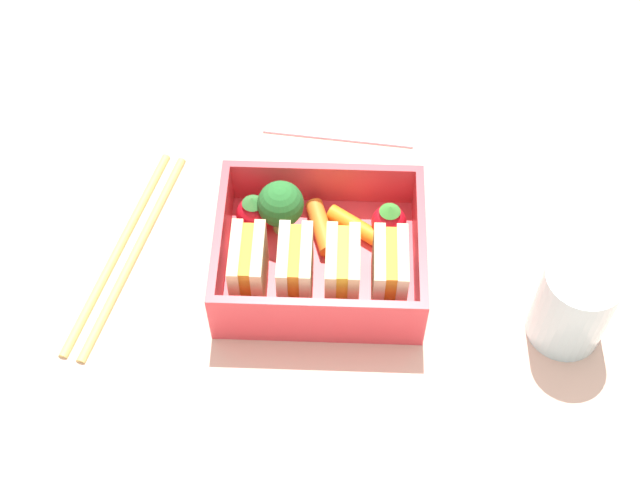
% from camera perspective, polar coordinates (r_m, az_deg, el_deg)
% --- Properties ---
extents(ground_plane, '(1.20, 1.20, 0.02)m').
position_cam_1_polar(ground_plane, '(0.68, -0.00, -1.77)').
color(ground_plane, beige).
extents(bento_tray, '(0.15, 0.13, 0.01)m').
position_cam_1_polar(bento_tray, '(0.67, -0.00, -1.02)').
color(bento_tray, '#E03B45').
rests_on(bento_tray, ground_plane).
extents(bento_rim, '(0.15, 0.13, 0.04)m').
position_cam_1_polar(bento_rim, '(0.65, -0.00, 0.21)').
color(bento_rim, '#E03B45').
rests_on(bento_rim, bento_tray).
extents(sandwich_left, '(0.02, 0.05, 0.05)m').
position_cam_1_polar(sandwich_left, '(0.63, 4.46, -1.43)').
color(sandwich_left, beige).
rests_on(sandwich_left, bento_tray).
extents(sandwich_center_left, '(0.02, 0.05, 0.05)m').
position_cam_1_polar(sandwich_center_left, '(0.63, 1.44, -1.34)').
color(sandwich_center_left, beige).
rests_on(sandwich_center_left, bento_tray).
extents(sandwich_center, '(0.02, 0.05, 0.05)m').
position_cam_1_polar(sandwich_center, '(0.63, -1.59, -1.25)').
color(sandwich_center, beige).
rests_on(sandwich_center, bento_tray).
extents(sandwich_center_right, '(0.02, 0.05, 0.05)m').
position_cam_1_polar(sandwich_center_right, '(0.63, -4.60, -1.16)').
color(sandwich_center_right, beige).
rests_on(sandwich_center_right, bento_tray).
extents(strawberry_left, '(0.03, 0.03, 0.03)m').
position_cam_1_polar(strawberry_left, '(0.67, 4.43, 1.80)').
color(strawberry_left, red).
rests_on(strawberry_left, bento_tray).
extents(carrot_stick_left, '(0.05, 0.04, 0.01)m').
position_cam_1_polar(carrot_stick_left, '(0.67, 2.53, 1.33)').
color(carrot_stick_left, orange).
rests_on(carrot_stick_left, bento_tray).
extents(carrot_stick_far_left, '(0.03, 0.05, 0.01)m').
position_cam_1_polar(carrot_stick_far_left, '(0.67, 0.31, 1.40)').
color(carrot_stick_far_left, orange).
rests_on(carrot_stick_far_left, bento_tray).
extents(broccoli_floret, '(0.03, 0.03, 0.05)m').
position_cam_1_polar(broccoli_floret, '(0.66, -2.53, 2.81)').
color(broccoli_floret, '#80CA6C').
rests_on(broccoli_floret, bento_tray).
extents(strawberry_far_left, '(0.03, 0.03, 0.03)m').
position_cam_1_polar(strawberry_far_left, '(0.67, -4.27, 2.31)').
color(strawberry_far_left, red).
rests_on(strawberry_far_left, bento_tray).
extents(chopstick_pair, '(0.07, 0.19, 0.01)m').
position_cam_1_polar(chopstick_pair, '(0.70, -12.30, -0.01)').
color(chopstick_pair, tan).
rests_on(chopstick_pair, ground_plane).
extents(drinking_glass, '(0.05, 0.05, 0.07)m').
position_cam_1_polar(drinking_glass, '(0.64, 15.91, -3.42)').
color(drinking_glass, silver).
rests_on(drinking_glass, ground_plane).
extents(folded_napkin, '(0.13, 0.09, 0.00)m').
position_cam_1_polar(folded_napkin, '(0.78, 1.52, 9.29)').
color(folded_napkin, silver).
rests_on(folded_napkin, ground_plane).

